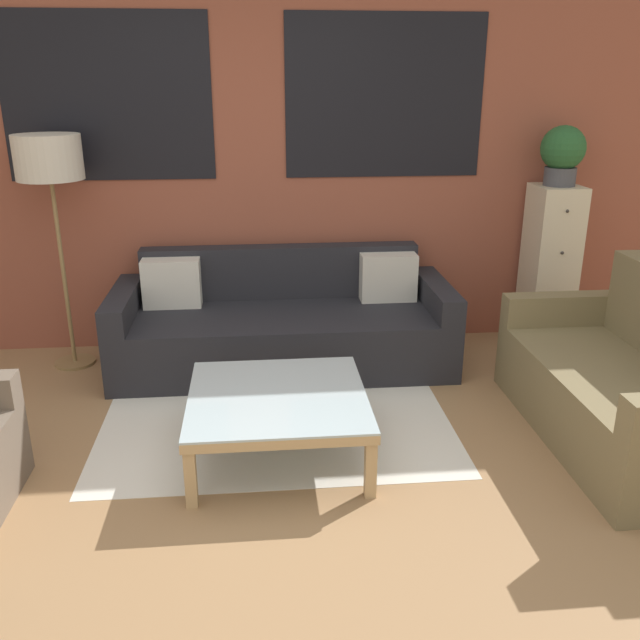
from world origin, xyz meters
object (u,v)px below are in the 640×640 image
object	(u,v)px
settee_vintage	(629,389)
coffee_table	(278,403)
couch_dark	(283,326)
floor_lamp	(49,166)
potted_plant	(563,153)
drawer_cabinet	(549,266)

from	to	relation	value
settee_vintage	coffee_table	xyz separation A→B (m)	(-1.94, 0.01, 0.00)
couch_dark	settee_vintage	bearing A→B (deg)	-34.41
floor_lamp	potted_plant	distance (m)	3.49
coffee_table	potted_plant	size ratio (longest dim) A/B	2.22
drawer_cabinet	potted_plant	distance (m)	0.83
couch_dark	coffee_table	size ratio (longest dim) A/B	2.49
coffee_table	floor_lamp	size ratio (longest dim) A/B	0.59
drawer_cabinet	potted_plant	xyz separation A→B (m)	(0.00, 0.00, 0.83)
coffee_table	couch_dark	bearing A→B (deg)	86.16
drawer_cabinet	potted_plant	bearing A→B (deg)	90.00
settee_vintage	potted_plant	distance (m)	1.87
coffee_table	floor_lamp	distance (m)	2.25
coffee_table	drawer_cabinet	distance (m)	2.58
settee_vintage	potted_plant	world-z (taller)	potted_plant
couch_dark	drawer_cabinet	world-z (taller)	drawer_cabinet
settee_vintage	coffee_table	size ratio (longest dim) A/B	1.74
potted_plant	drawer_cabinet	bearing A→B (deg)	-90.00
coffee_table	potted_plant	xyz separation A→B (m)	(2.09, 1.49, 1.11)
settee_vintage	floor_lamp	xyz separation A→B (m)	(-3.34, 1.39, 1.08)
settee_vintage	coffee_table	world-z (taller)	settee_vintage
floor_lamp	drawer_cabinet	distance (m)	3.58
settee_vintage	potted_plant	size ratio (longest dim) A/B	3.87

